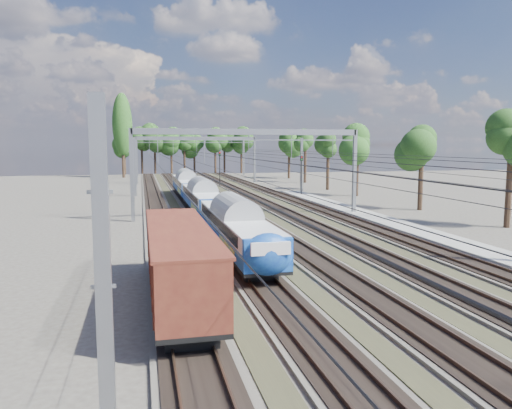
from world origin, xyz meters
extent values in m
plane|color=#47423A|center=(0.00, 0.00, 0.00)|extent=(220.00, 220.00, 0.00)
cube|color=#47423A|center=(-9.00, 45.00, 0.07)|extent=(3.00, 130.00, 0.15)
cube|color=black|center=(-9.00, 45.00, 0.17)|extent=(2.50, 130.00, 0.06)
cube|color=#473326|center=(-9.72, 45.00, 0.27)|extent=(0.08, 130.00, 0.14)
cube|color=#473326|center=(-8.28, 45.00, 0.27)|extent=(0.08, 130.00, 0.14)
cube|color=#47423A|center=(-4.50, 45.00, 0.07)|extent=(3.00, 130.00, 0.15)
cube|color=black|center=(-4.50, 45.00, 0.17)|extent=(2.50, 130.00, 0.06)
cube|color=#473326|center=(-5.22, 45.00, 0.27)|extent=(0.08, 130.00, 0.14)
cube|color=#473326|center=(-3.78, 45.00, 0.27)|extent=(0.08, 130.00, 0.14)
cube|color=#47423A|center=(0.00, 45.00, 0.07)|extent=(3.00, 130.00, 0.15)
cube|color=black|center=(0.00, 45.00, 0.17)|extent=(2.50, 130.00, 0.06)
cube|color=#473326|center=(-0.72, 45.00, 0.27)|extent=(0.08, 130.00, 0.14)
cube|color=#473326|center=(0.72, 45.00, 0.27)|extent=(0.08, 130.00, 0.14)
cube|color=#47423A|center=(4.50, 45.00, 0.07)|extent=(3.00, 130.00, 0.15)
cube|color=black|center=(4.50, 45.00, 0.17)|extent=(2.50, 130.00, 0.06)
cube|color=#473326|center=(3.78, 45.00, 0.27)|extent=(0.08, 130.00, 0.14)
cube|color=#473326|center=(5.22, 45.00, 0.27)|extent=(0.08, 130.00, 0.14)
cube|color=#47423A|center=(9.00, 45.00, 0.07)|extent=(3.00, 130.00, 0.15)
cube|color=black|center=(9.00, 45.00, 0.17)|extent=(2.50, 130.00, 0.06)
cube|color=#473326|center=(8.28, 45.00, 0.27)|extent=(0.08, 130.00, 0.14)
cube|color=#473326|center=(9.72, 45.00, 0.27)|extent=(0.08, 130.00, 0.14)
cube|color=#322D20|center=(-6.75, 45.00, 0.03)|extent=(1.10, 130.00, 0.05)
cube|color=#322D20|center=(-2.25, 45.00, 0.03)|extent=(1.10, 130.00, 0.05)
cube|color=#322D20|center=(2.25, 45.00, 0.03)|extent=(1.10, 130.00, 0.05)
cube|color=#322D20|center=(6.75, 45.00, 0.03)|extent=(1.10, 130.00, 0.05)
cube|color=gray|center=(12.00, 20.00, 0.15)|extent=(3.00, 70.00, 0.30)
cube|color=gray|center=(-11.50, 30.00, 4.50)|extent=(0.35, 0.35, 9.00)
cube|color=gray|center=(11.50, 30.00, 4.50)|extent=(0.35, 0.35, 9.00)
cube|color=gray|center=(0.00, 30.00, 8.70)|extent=(23.00, 0.35, 0.60)
cube|color=gray|center=(-11.50, 78.00, 4.50)|extent=(0.35, 0.35, 9.00)
cube|color=gray|center=(11.50, 78.00, 4.50)|extent=(0.35, 0.35, 9.00)
cube|color=gray|center=(0.00, 78.00, 8.70)|extent=(23.00, 0.35, 0.60)
cube|color=gray|center=(-11.50, -8.00, 4.25)|extent=(0.35, 0.35, 8.50)
cube|color=gray|center=(-11.50, 55.00, 4.25)|extent=(0.35, 0.35, 8.50)
cube|color=gray|center=(-11.50, 100.00, 4.25)|extent=(0.35, 0.35, 8.50)
cube|color=gray|center=(13.80, 55.00, 4.25)|extent=(0.35, 0.35, 8.50)
cube|color=gray|center=(13.80, 100.00, 4.25)|extent=(0.35, 0.35, 8.50)
cylinder|color=black|center=(-9.00, 45.00, 5.50)|extent=(0.03, 130.00, 0.03)
cylinder|color=black|center=(-9.00, 45.00, 6.60)|extent=(0.03, 130.00, 0.03)
cylinder|color=black|center=(-4.50, 45.00, 5.50)|extent=(0.03, 130.00, 0.03)
cylinder|color=black|center=(-4.50, 45.00, 6.60)|extent=(0.03, 130.00, 0.03)
cylinder|color=black|center=(0.00, 45.00, 5.50)|extent=(0.03, 130.00, 0.03)
cylinder|color=black|center=(0.00, 45.00, 6.60)|extent=(0.03, 130.00, 0.03)
cylinder|color=black|center=(4.50, 45.00, 5.50)|extent=(0.03, 130.00, 0.03)
cylinder|color=black|center=(4.50, 45.00, 6.60)|extent=(0.03, 130.00, 0.03)
cylinder|color=black|center=(9.00, 45.00, 5.50)|extent=(0.03, 130.00, 0.03)
cylinder|color=black|center=(9.00, 45.00, 6.60)|extent=(0.03, 130.00, 0.03)
cylinder|color=black|center=(-14.62, 111.31, 2.85)|extent=(0.56, 0.56, 5.71)
sphere|color=#213E16|center=(-14.62, 111.31, 7.42)|extent=(5.31, 5.31, 5.31)
cylinder|color=black|center=(-10.19, 111.22, 3.18)|extent=(0.56, 0.56, 6.36)
sphere|color=#213E16|center=(-10.19, 111.22, 8.27)|extent=(3.90, 3.90, 3.90)
cylinder|color=black|center=(-7.10, 111.86, 3.24)|extent=(0.56, 0.56, 6.49)
sphere|color=#213E16|center=(-7.10, 111.86, 8.44)|extent=(4.95, 4.95, 4.95)
cylinder|color=black|center=(-2.42, 110.74, 3.30)|extent=(0.56, 0.56, 6.60)
sphere|color=#213E16|center=(-2.42, 110.74, 8.58)|extent=(5.09, 5.09, 5.09)
cylinder|color=black|center=(0.85, 111.31, 3.18)|extent=(0.56, 0.56, 6.36)
sphere|color=#213E16|center=(0.85, 111.31, 8.27)|extent=(5.06, 5.06, 5.06)
cylinder|color=black|center=(4.65, 111.33, 3.00)|extent=(0.56, 0.56, 5.99)
sphere|color=#213E16|center=(4.65, 111.33, 7.79)|extent=(4.03, 4.03, 4.03)
cylinder|color=black|center=(8.28, 111.15, 3.41)|extent=(0.56, 0.56, 6.82)
sphere|color=#213E16|center=(8.28, 111.15, 8.87)|extent=(5.39, 5.39, 5.39)
cylinder|color=black|center=(10.97, 112.60, 3.72)|extent=(0.56, 0.56, 7.44)
sphere|color=#213E16|center=(10.97, 112.60, 9.67)|extent=(5.22, 5.22, 5.22)
cylinder|color=black|center=(14.71, 113.08, 2.99)|extent=(0.56, 0.56, 5.99)
sphere|color=#213E16|center=(14.71, 113.08, 7.78)|extent=(5.38, 5.38, 5.38)
cylinder|color=black|center=(20.54, 33.12, 3.20)|extent=(0.56, 0.56, 6.41)
sphere|color=#213E16|center=(20.54, 33.12, 8.33)|extent=(4.06, 4.06, 4.06)
cylinder|color=black|center=(21.10, 46.33, 3.47)|extent=(0.56, 0.56, 6.93)
sphere|color=#213E16|center=(21.10, 46.33, 9.01)|extent=(3.72, 3.72, 3.72)
cylinder|color=black|center=(21.20, 60.32, 2.88)|extent=(0.56, 0.56, 5.76)
sphere|color=#213E16|center=(21.20, 60.32, 7.49)|extent=(3.78, 3.78, 3.78)
cylinder|color=black|center=(20.99, 74.48, 3.34)|extent=(0.56, 0.56, 6.67)
sphere|color=#213E16|center=(20.99, 74.48, 8.67)|extent=(3.99, 3.99, 3.99)
cylinder|color=black|center=(20.74, 88.30, 3.27)|extent=(0.56, 0.56, 6.54)
sphere|color=#213E16|center=(20.74, 88.30, 8.50)|extent=(3.77, 3.77, 3.77)
cylinder|color=black|center=(-14.50, 98.00, 8.00)|extent=(0.70, 0.70, 16.00)
ellipsoid|color=#214416|center=(-14.50, 98.00, 12.00)|extent=(4.40, 4.40, 14.08)
cube|color=black|center=(-4.50, 7.07, 0.50)|extent=(1.82, 2.73, 0.73)
cube|color=black|center=(-4.50, 19.82, 0.50)|extent=(1.82, 2.73, 0.73)
cube|color=#102F95|center=(-4.50, 13.45, 1.87)|extent=(2.55, 18.22, 1.73)
cube|color=silver|center=(-4.50, 13.45, 2.32)|extent=(2.62, 17.49, 0.87)
cube|color=black|center=(-3.18, 13.45, 2.32)|extent=(0.04, 15.48, 0.64)
cube|color=yellow|center=(-4.50, 9.44, 1.41)|extent=(2.64, 5.10, 0.64)
cylinder|color=#929598|center=(-4.50, 13.45, 2.73)|extent=(2.59, 18.22, 2.59)
cube|color=black|center=(-4.50, 25.89, 0.50)|extent=(1.82, 2.73, 0.73)
cube|color=black|center=(-4.50, 38.64, 0.50)|extent=(1.82, 2.73, 0.73)
cube|color=#102F95|center=(-4.50, 32.26, 1.87)|extent=(2.55, 18.22, 1.73)
cube|color=silver|center=(-4.50, 32.26, 2.32)|extent=(2.62, 17.49, 0.87)
cube|color=black|center=(-3.18, 32.26, 2.32)|extent=(0.04, 15.48, 0.64)
cube|color=yellow|center=(-4.50, 28.26, 1.41)|extent=(2.64, 5.10, 0.64)
cylinder|color=#929598|center=(-4.50, 32.26, 2.73)|extent=(2.59, 18.22, 2.59)
cube|color=black|center=(-4.50, 44.70, 0.50)|extent=(1.82, 2.73, 0.73)
cube|color=black|center=(-4.50, 57.46, 0.50)|extent=(1.82, 2.73, 0.73)
cube|color=#102F95|center=(-4.50, 51.08, 1.87)|extent=(2.55, 18.22, 1.73)
cube|color=silver|center=(-4.50, 51.08, 2.32)|extent=(2.62, 17.49, 0.87)
cube|color=black|center=(-3.18, 51.08, 2.32)|extent=(0.04, 15.48, 0.64)
cube|color=yellow|center=(-4.50, 47.07, 1.41)|extent=(2.64, 5.10, 0.64)
cylinder|color=#929598|center=(-4.50, 51.08, 2.73)|extent=(2.59, 18.22, 2.59)
ellipsoid|color=#102F95|center=(-4.50, 4.54, 1.91)|extent=(2.59, 1.42, 2.20)
cube|color=black|center=(-9.00, -1.25, 0.48)|extent=(1.94, 2.52, 0.68)
cube|color=black|center=(-9.00, 8.24, 0.48)|extent=(1.94, 2.52, 0.68)
cube|color=black|center=(-9.00, 3.50, 0.92)|extent=(2.61, 13.55, 0.19)
cube|color=#521D16|center=(-9.00, 3.50, 2.28)|extent=(2.61, 13.55, 2.52)
cube|color=#521D16|center=(-9.00, 3.50, 3.58)|extent=(2.81, 13.55, 0.12)
imported|color=black|center=(0.97, 63.11, 0.83)|extent=(0.43, 0.63, 1.66)
cylinder|color=black|center=(3.00, 68.45, 2.73)|extent=(0.15, 0.15, 5.45)
cube|color=black|center=(3.00, 68.45, 5.83)|extent=(0.42, 0.31, 0.76)
sphere|color=red|center=(3.00, 68.31, 6.05)|extent=(0.17, 0.17, 0.17)
sphere|color=#0C9919|center=(3.00, 68.31, 5.67)|extent=(0.17, 0.17, 0.17)
cylinder|color=black|center=(11.93, 49.29, 2.56)|extent=(0.14, 0.14, 5.12)
cube|color=black|center=(11.93, 49.29, 5.48)|extent=(0.37, 0.25, 0.72)
sphere|color=red|center=(11.93, 49.16, 5.68)|extent=(0.16, 0.16, 0.16)
sphere|color=#0C9919|center=(11.93, 49.16, 5.32)|extent=(0.16, 0.16, 0.16)
camera|label=1|loc=(-10.61, -19.31, 7.39)|focal=35.00mm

